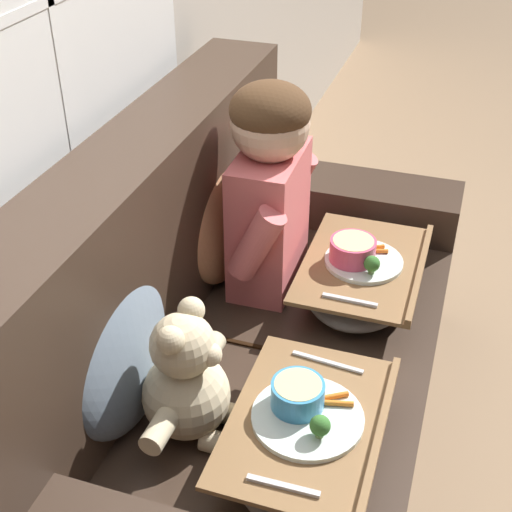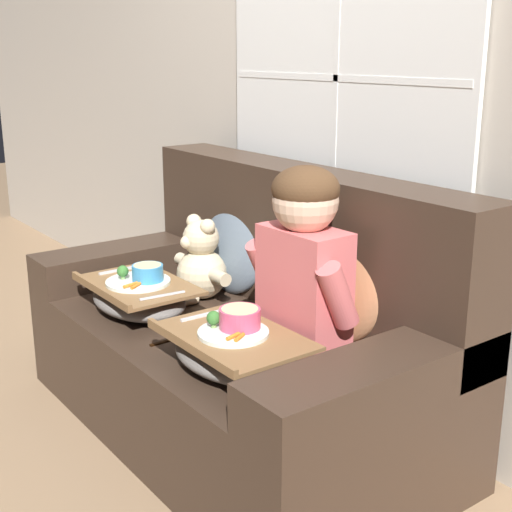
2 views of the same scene
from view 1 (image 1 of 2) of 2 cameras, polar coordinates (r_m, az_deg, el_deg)
The scene contains 8 objects.
ground_plane at distance 2.16m, azimuth 0.34°, elevation -15.59°, with size 14.00×14.00×0.00m, color #8E7051.
couch at distance 1.94m, azimuth -1.76°, elevation -8.68°, with size 1.66×0.87×0.94m.
throw_pillow_behind_child at distance 2.05m, azimuth -3.36°, elevation 3.66°, with size 0.42×0.20×0.44m.
throw_pillow_behind_teddy at distance 1.60m, azimuth -11.27°, elevation -6.93°, with size 0.42×0.20×0.43m.
child_figure at distance 1.94m, azimuth 1.12°, elevation 6.18°, with size 0.43×0.21×0.60m.
teddy_bear at distance 1.58m, azimuth -5.53°, elevation -10.00°, with size 0.35×0.24×0.33m.
lap_tray_child at distance 2.03m, azimuth 8.46°, elevation -1.66°, with size 0.47×0.33×0.19m.
lap_tray_teddy at distance 1.57m, azimuth 4.07°, elevation -14.07°, with size 0.47×0.32×0.19m.
Camera 1 is at (-1.34, -0.43, 1.64)m, focal length 50.00 mm.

